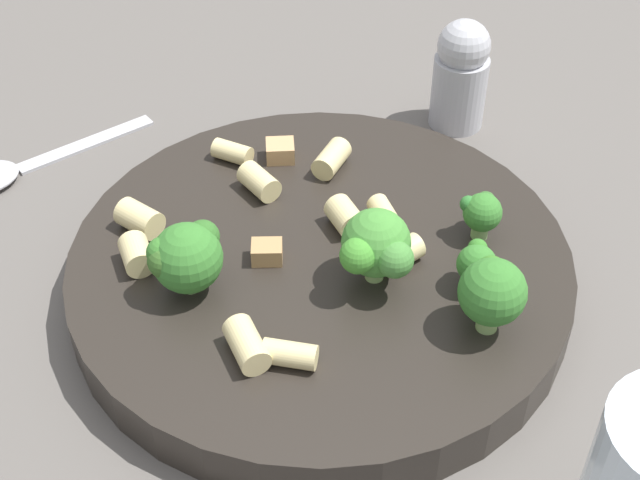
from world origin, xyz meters
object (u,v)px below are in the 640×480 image
object	(u,v)px
chicken_chunk_0	(267,252)
rigatoni_6	(403,252)
pasta_bowl	(320,267)
rigatoni_8	(290,354)
chicken_chunk_1	(280,151)
broccoli_floret_2	(491,293)
rigatoni_4	(340,214)
broccoli_floret_1	(477,264)
broccoli_floret_0	(373,250)
broccoli_floret_3	(185,256)
broccoli_floret_4	(482,212)
rigatoni_0	(384,213)
pepper_shaker	(461,74)
rigatoni_3	(247,345)
rigatoni_5	(332,159)
rigatoni_2	(232,152)
spoon	(12,169)
rigatoni_7	(137,254)
rigatoni_9	(140,219)
rigatoni_1	(259,182)

from	to	relation	value
chicken_chunk_0	rigatoni_6	bearing A→B (deg)	-57.92
pasta_bowl	rigatoni_8	distance (m)	0.09
chicken_chunk_1	broccoli_floret_2	bearing A→B (deg)	-109.48
rigatoni_4	broccoli_floret_1	bearing A→B (deg)	-91.56
broccoli_floret_0	rigatoni_6	xyz separation A→B (m)	(0.03, -0.01, -0.02)
broccoli_floret_3	chicken_chunk_1	distance (m)	0.13
pasta_bowl	broccoli_floret_4	xyz separation A→B (m)	(0.06, -0.07, 0.03)
broccoli_floret_1	rigatoni_0	world-z (taller)	broccoli_floret_1
pepper_shaker	rigatoni_3	bearing A→B (deg)	-175.08
broccoli_floret_1	broccoli_floret_2	distance (m)	0.03
rigatoni_4	rigatoni_5	world-z (taller)	rigatoni_4
rigatoni_5	chicken_chunk_1	bearing A→B (deg)	105.08
broccoli_floret_0	pepper_shaker	size ratio (longest dim) A/B	0.54
rigatoni_2	rigatoni_8	world-z (taller)	same
rigatoni_2	chicken_chunk_1	distance (m)	0.03
rigatoni_8	chicken_chunk_1	xyz separation A→B (m)	(0.14, 0.11, -0.00)
rigatoni_6	chicken_chunk_1	bearing A→B (deg)	69.98
pasta_bowl	broccoli_floret_2	world-z (taller)	broccoli_floret_2
broccoli_floret_0	rigatoni_5	distance (m)	0.11
rigatoni_8	spoon	xyz separation A→B (m)	(0.05, 0.27, -0.03)
rigatoni_5	rigatoni_0	bearing A→B (deg)	-116.49
pepper_shaker	broccoli_floret_4	bearing A→B (deg)	-149.03
broccoli_floret_2	pasta_bowl	bearing A→B (deg)	89.67
broccoli_floret_2	rigatoni_7	size ratio (longest dim) A/B	1.94
rigatoni_6	rigatoni_7	world-z (taller)	rigatoni_7
broccoli_floret_4	rigatoni_5	size ratio (longest dim) A/B	1.05
broccoli_floret_0	rigatoni_3	distance (m)	0.09
rigatoni_9	rigatoni_5	bearing A→B (deg)	-28.53
broccoli_floret_1	rigatoni_5	bearing A→B (deg)	69.36
pasta_bowl	rigatoni_2	xyz separation A→B (m)	(0.04, 0.10, 0.02)
rigatoni_2	rigatoni_3	bearing A→B (deg)	-139.78
rigatoni_5	spoon	size ratio (longest dim) A/B	0.19
broccoli_floret_2	rigatoni_4	distance (m)	0.11
broccoli_floret_4	rigatoni_2	bearing A→B (deg)	97.43
broccoli_floret_1	rigatoni_6	bearing A→B (deg)	95.97
rigatoni_0	pepper_shaker	distance (m)	0.16
rigatoni_9	chicken_chunk_1	xyz separation A→B (m)	(0.10, -0.03, -0.00)
rigatoni_6	pepper_shaker	bearing A→B (deg)	17.20
broccoli_floret_1	pepper_shaker	distance (m)	0.20
broccoli_floret_2	rigatoni_6	distance (m)	0.07
chicken_chunk_1	broccoli_floret_0	bearing A→B (deg)	-121.70
broccoli_floret_2	rigatoni_5	distance (m)	0.16
rigatoni_1	rigatoni_9	size ratio (longest dim) A/B	1.03
broccoli_floret_3	rigatoni_0	distance (m)	0.13
broccoli_floret_3	chicken_chunk_0	size ratio (longest dim) A/B	2.46
broccoli_floret_2	rigatoni_8	world-z (taller)	broccoli_floret_2
pasta_bowl	rigatoni_1	xyz separation A→B (m)	(0.03, 0.06, 0.02)
rigatoni_1	chicken_chunk_1	world-z (taller)	rigatoni_1
rigatoni_5	chicken_chunk_0	xyz separation A→B (m)	(-0.09, -0.02, -0.00)
rigatoni_1	pepper_shaker	xyz separation A→B (m)	(0.18, -0.05, 0.00)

